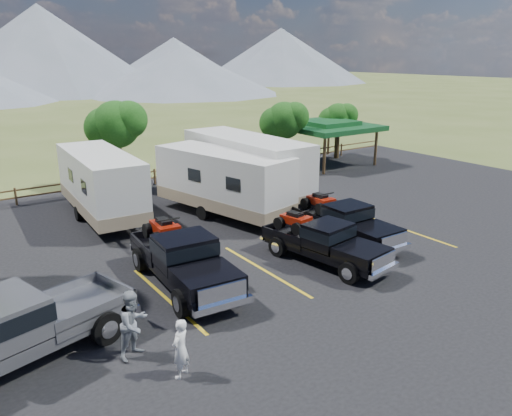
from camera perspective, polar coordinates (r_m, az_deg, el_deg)
ground at (r=17.50m, az=14.24°, el=-9.93°), size 320.00×320.00×0.00m
asphalt_lot at (r=19.35m, az=7.55°, el=-6.73°), size 44.00×34.00×0.04m
stall_lines at (r=20.03m, az=5.63°, el=-5.74°), size 12.12×5.50×0.01m
tree_ne_a at (r=34.49m, az=3.20°, el=9.93°), size 3.11×2.92×4.76m
tree_ne_b at (r=39.19m, az=9.33°, el=10.09°), size 2.77×2.59×4.27m
tree_north at (r=30.92m, az=-15.74°, el=9.15°), size 3.46×3.24×5.25m
rail_fence at (r=32.56m, az=-8.28°, el=4.20°), size 36.12×0.12×1.00m
pavilion at (r=37.16m, az=8.17°, el=9.23°), size 6.20×6.20×3.22m
rig_left at (r=17.64m, az=-8.43°, el=-5.62°), size 2.53×6.32×2.07m
rig_center at (r=19.47m, az=7.68°, el=-3.74°), size 2.58×5.64×1.81m
rig_right at (r=21.78m, az=9.94°, el=-1.47°), size 2.04×5.67×1.89m
trailer_left at (r=25.38m, az=-17.29°, el=2.57°), size 2.87×9.44×3.27m
trailer_center at (r=24.69m, az=-3.77°, el=2.92°), size 4.09×9.40×3.26m
trailer_right at (r=26.69m, az=-1.15°, el=4.47°), size 2.99×10.47×3.64m
pickup_silver at (r=14.62m, az=-25.95°, el=-12.26°), size 6.81×3.72×1.95m
person_a at (r=12.98m, az=-8.63°, el=-15.59°), size 0.69×0.61×1.58m
person_b at (r=13.92m, az=-13.81°, el=-12.75°), size 1.13×1.02×1.89m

